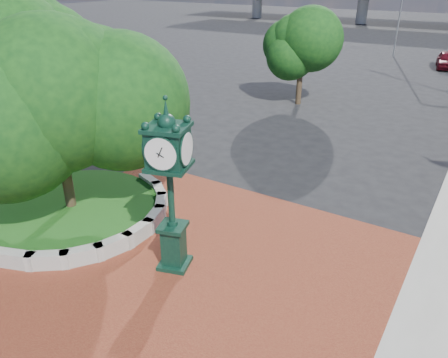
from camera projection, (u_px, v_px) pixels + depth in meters
ground at (184, 258)px, 13.41m from camera, size 200.00×200.00×0.00m
plaza at (163, 275)px, 12.64m from camera, size 12.00×12.00×0.04m
planter_wall at (118, 226)px, 14.59m from camera, size 2.96×6.77×0.54m
grass_bed at (72, 210)px, 15.72m from camera, size 6.10×6.10×0.40m
tree_planter at (56, 115)px, 14.21m from camera, size 5.20×5.20×6.33m
tree_northwest at (31, 57)px, 21.70m from camera, size 5.60×5.60×6.93m
tree_street at (302, 54)px, 27.71m from camera, size 4.40×4.40×5.45m
post_clock at (170, 182)px, 11.84m from camera, size 1.28×1.28×5.10m
parked_car at (448, 60)px, 39.48m from camera, size 2.43×4.57×1.48m
street_lamp_far at (403, 6)px, 43.29m from camera, size 1.86×0.28×8.28m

